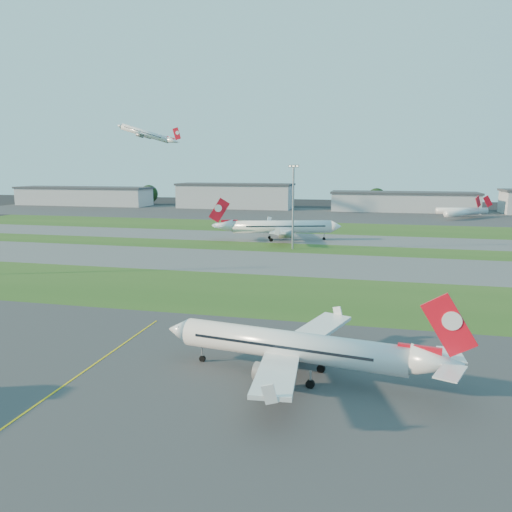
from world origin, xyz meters
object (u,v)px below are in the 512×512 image
(airliner_parked, at_px, (293,347))
(light_mast_centre, at_px, (293,201))
(mini_jet_near, at_px, (463,212))
(mini_jet_far, at_px, (462,211))
(airliner_taxiing, at_px, (281,227))

(airliner_parked, height_order, light_mast_centre, light_mast_centre)
(airliner_parked, relative_size, mini_jet_near, 1.53)
(light_mast_centre, bearing_deg, mini_jet_far, 60.57)
(airliner_parked, bearing_deg, airliner_taxiing, 110.00)
(mini_jet_far, bearing_deg, mini_jet_near, -111.60)
(airliner_parked, relative_size, light_mast_centre, 1.33)
(airliner_taxiing, bearing_deg, airliner_parked, 85.11)
(mini_jet_near, height_order, light_mast_centre, light_mast_centre)
(mini_jet_near, height_order, mini_jet_far, same)
(mini_jet_far, height_order, light_mast_centre, light_mast_centre)
(airliner_taxiing, xyz_separation_m, mini_jet_far, (74.63, 102.24, -1.36))
(airliner_taxiing, bearing_deg, mini_jet_near, -145.04)
(airliner_parked, distance_m, mini_jet_far, 220.62)
(airliner_taxiing, xyz_separation_m, light_mast_centre, (7.06, -17.54, 10.17))
(airliner_parked, xyz_separation_m, airliner_taxiing, (-22.54, 112.14, 0.86))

